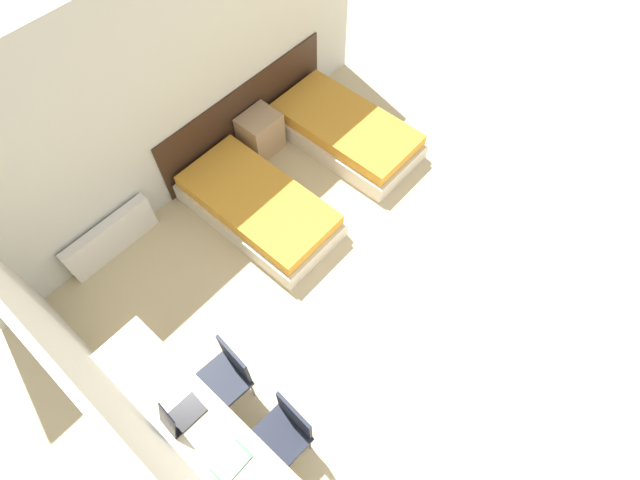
{
  "coord_description": "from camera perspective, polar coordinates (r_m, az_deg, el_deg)",
  "views": [
    {
      "loc": [
        -2.04,
        0.64,
        5.01
      ],
      "look_at": [
        0.0,
        2.44,
        0.55
      ],
      "focal_mm": 28.0,
      "sensor_mm": 36.0,
      "label": 1
    }
  ],
  "objects": [
    {
      "name": "desk",
      "position": [
        4.53,
        -12.07,
        -21.38
      ],
      "size": [
        0.5,
        2.56,
        0.78
      ],
      "color": "beige",
      "rests_on": "ground_plane"
    },
    {
      "name": "nightstand",
      "position": [
        6.57,
        -6.82,
        12.05
      ],
      "size": [
        0.49,
        0.41,
        0.55
      ],
      "color": "tan",
      "rests_on": "ground_plane"
    },
    {
      "name": "wall_left",
      "position": [
        4.0,
        -21.36,
        -17.6
      ],
      "size": [
        0.05,
        5.44,
        2.7
      ],
      "color": "silver",
      "rests_on": "ground_plane"
    },
    {
      "name": "laptop",
      "position": [
        4.41,
        -15.86,
        -18.89
      ],
      "size": [
        0.34,
        0.23,
        0.33
      ],
      "rotation": [
        0.0,
        0.0,
        -0.06
      ],
      "color": "black",
      "rests_on": "desk"
    },
    {
      "name": "bed_near_window",
      "position": [
        5.93,
        -7.03,
        3.78
      ],
      "size": [
        0.99,
        1.93,
        0.41
      ],
      "color": "beige",
      "rests_on": "ground_plane"
    },
    {
      "name": "radiator",
      "position": [
        6.07,
        -22.78,
        0.22
      ],
      "size": [
        1.1,
        0.12,
        0.49
      ],
      "color": "silver",
      "rests_on": "ground_plane"
    },
    {
      "name": "open_notebook",
      "position": [
        4.32,
        -10.11,
        -23.76
      ],
      "size": [
        0.29,
        0.19,
        0.02
      ],
      "rotation": [
        0.0,
        0.0,
        0.01
      ],
      "color": "#236B3D",
      "rests_on": "desk"
    },
    {
      "name": "ground_plane",
      "position": [
        5.45,
        20.65,
        -17.81
      ],
      "size": [
        20.0,
        20.0,
        0.0
      ],
      "primitive_type": "plane",
      "color": "beige"
    },
    {
      "name": "wall_back",
      "position": [
        5.67,
        -16.12,
        15.96
      ],
      "size": [
        5.64,
        0.05,
        2.7
      ],
      "color": "silver",
      "rests_on": "ground_plane"
    },
    {
      "name": "bed_near_door",
      "position": [
        6.66,
        2.96,
        12.26
      ],
      "size": [
        0.99,
        1.93,
        0.41
      ],
      "color": "beige",
      "rests_on": "ground_plane"
    },
    {
      "name": "chair_near_laptop",
      "position": [
        4.79,
        -10.76,
        -14.97
      ],
      "size": [
        0.47,
        0.47,
        0.88
      ],
      "rotation": [
        0.0,
        0.0,
        -0.08
      ],
      "color": "black",
      "rests_on": "ground_plane"
    },
    {
      "name": "chair_near_notebook",
      "position": [
        4.61,
        -4.15,
        -21.03
      ],
      "size": [
        0.46,
        0.46,
        0.88
      ],
      "rotation": [
        0.0,
        0.0,
        -0.06
      ],
      "color": "black",
      "rests_on": "ground_plane"
    },
    {
      "name": "headboard_panel",
      "position": [
        6.58,
        -8.47,
        14.05
      ],
      "size": [
        2.69,
        0.03,
        0.9
      ],
      "color": "#382316",
      "rests_on": "ground_plane"
    }
  ]
}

